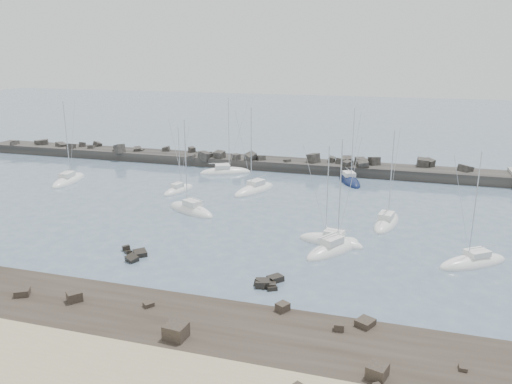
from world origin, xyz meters
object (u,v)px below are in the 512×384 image
Objects in this scene: sailboat_8 at (331,242)px; sailboat_3 at (225,172)px; sailboat_7 at (349,181)px; sailboat_2 at (178,190)px; sailboat_10 at (473,263)px; sailboat_4 at (191,211)px; sailboat_6 at (333,250)px; sailboat_5 at (254,190)px; sailboat_9 at (386,223)px; sailboat_0 at (69,181)px.

sailboat_3 is at bearing 129.40° from sailboat_8.
sailboat_7 is 1.10× the size of sailboat_8.
sailboat_3 is at bearing 77.50° from sailboat_2.
sailboat_10 is at bearing -61.67° from sailboat_7.
sailboat_4 is 38.02m from sailboat_10.
sailboat_4 reaches higher than sailboat_6.
sailboat_5 is at bearing 16.58° from sailboat_2.
sailboat_10 reaches higher than sailboat_2.
sailboat_8 reaches higher than sailboat_2.
sailboat_6 is at bearing -116.23° from sailboat_9.
sailboat_3 reaches higher than sailboat_4.
sailboat_0 reaches higher than sailboat_9.
sailboat_0 is at bearing 164.96° from sailboat_10.
sailboat_3 is at bearing 179.90° from sailboat_7.
sailboat_4 reaches higher than sailboat_7.
sailboat_3 is 1.11× the size of sailboat_9.
sailboat_5 is at bearing 146.23° from sailboat_10.
sailboat_0 reaches higher than sailboat_10.
sailboat_4 is 30.90m from sailboat_7.
sailboat_10 reaches higher than sailboat_8.
sailboat_0 is 1.07× the size of sailboat_7.
sailboat_4 is at bearing 163.23° from sailboat_8.
sailboat_4 reaches higher than sailboat_2.
sailboat_2 is 0.80× the size of sailboat_7.
sailboat_8 is (48.95, -15.75, -0.00)m from sailboat_0.
sailboat_2 is at bearing 124.21° from sailboat_4.
sailboat_6 is 1.04× the size of sailboat_9.
sailboat_4 is 0.96× the size of sailboat_5.
sailboat_10 is (40.39, -31.50, 0.00)m from sailboat_3.
sailboat_10 reaches higher than sailboat_9.
sailboat_10 is at bearing -47.40° from sailboat_9.
sailboat_3 reaches higher than sailboat_6.
sailboat_9 is 14.33m from sailboat_10.
sailboat_9 is (7.26, -20.91, 0.00)m from sailboat_7.
sailboat_7 is at bearing -0.10° from sailboat_3.
sailboat_0 is 21.33m from sailboat_2.
sailboat_5 reaches higher than sailboat_2.
sailboat_3 reaches higher than sailboat_7.
sailboat_5 is at bearing 154.27° from sailboat_9.
sailboat_10 is (31.43, -21.02, -0.02)m from sailboat_5.
sailboat_0 is at bearing -179.99° from sailboat_2.
sailboat_8 is at bearing -50.60° from sailboat_3.
sailboat_0 is at bearing -163.66° from sailboat_7.
sailboat_3 is 23.64m from sailboat_4.
sailboat_7 reaches higher than sailboat_9.
sailboat_7 is 22.14m from sailboat_9.
sailboat_6 is at bearing -20.06° from sailboat_0.
sailboat_5 is 1.10× the size of sailboat_9.
sailboat_2 is 30.03m from sailboat_7.
sailboat_2 is at bearing 0.01° from sailboat_0.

